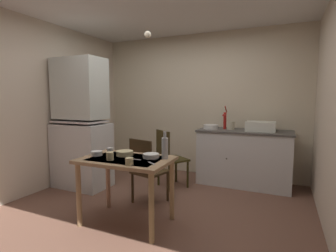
{
  "coord_description": "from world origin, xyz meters",
  "views": [
    {
      "loc": [
        1.46,
        -2.75,
        1.41
      ],
      "look_at": [
        0.13,
        0.18,
        1.06
      ],
      "focal_mm": 27.46,
      "sensor_mm": 36.0,
      "label": 1
    }
  ],
  "objects": [
    {
      "name": "mug_dark",
      "position": [
        0.06,
        -0.62,
        0.78
      ],
      "size": [
        0.08,
        0.08,
        0.07
      ],
      "primitive_type": "cylinder",
      "color": "beige",
      "rests_on": "dining_table"
    },
    {
      "name": "sauce_dish",
      "position": [
        0.12,
        -0.27,
        0.77
      ],
      "size": [
        0.18,
        0.18,
        0.05
      ],
      "primitive_type": "cylinder",
      "color": "white",
      "rests_on": "dining_table"
    },
    {
      "name": "serving_bowl_wide",
      "position": [
        -0.52,
        -0.42,
        0.77
      ],
      "size": [
        0.13,
        0.13,
        0.05
      ],
      "primitive_type": "cylinder",
      "color": "white",
      "rests_on": "dining_table"
    },
    {
      "name": "pendant_bulb",
      "position": [
        -0.02,
        -0.06,
        2.14
      ],
      "size": [
        0.08,
        0.08,
        0.08
      ],
      "primitive_type": "sphere",
      "color": "#F9EFCC"
    },
    {
      "name": "glass_bottle",
      "position": [
        0.28,
        -0.23,
        0.87
      ],
      "size": [
        0.07,
        0.07,
        0.3
      ],
      "color": "#B7BCC1",
      "rests_on": "dining_table"
    },
    {
      "name": "mixing_bowl_counter",
      "position": [
        0.34,
        1.45,
        0.93
      ],
      "size": [
        0.24,
        0.24,
        0.07
      ],
      "primitive_type": "cylinder",
      "color": "white",
      "rests_on": "counter_cabinet"
    },
    {
      "name": "chair_by_counter",
      "position": [
        -0.16,
        0.87,
        0.49
      ],
      "size": [
        0.56,
        0.56,
        0.92
      ],
      "color": "#312B0F",
      "rests_on": "ground"
    },
    {
      "name": "soup_bowl_small",
      "position": [
        -0.21,
        -0.29,
        0.78
      ],
      "size": [
        0.2,
        0.2,
        0.06
      ],
      "primitive_type": "cylinder",
      "color": "beige",
      "rests_on": "dining_table"
    },
    {
      "name": "table_knife",
      "position": [
        -0.02,
        -0.41,
        0.75
      ],
      "size": [
        0.19,
        0.02,
        0.0
      ],
      "primitive_type": "cube",
      "rotation": [
        0.0,
        0.0,
        3.1
      ],
      "color": "silver",
      "rests_on": "dining_table"
    },
    {
      "name": "wall_left",
      "position": [
        -1.94,
        0.0,
        1.28
      ],
      "size": [
        0.1,
        3.74,
        2.57
      ],
      "primitive_type": "cube",
      "color": "beige",
      "rests_on": "ground"
    },
    {
      "name": "stoneware_crock",
      "position": [
        0.66,
        1.52,
        0.96
      ],
      "size": [
        0.12,
        0.12,
        0.13
      ],
      "primitive_type": "cylinder",
      "color": "beige",
      "rests_on": "counter_cabinet"
    },
    {
      "name": "sink_basin",
      "position": [
        1.13,
        1.5,
        0.97
      ],
      "size": [
        0.44,
        0.34,
        0.15
      ],
      "color": "white",
      "rests_on": "counter_cabinet"
    },
    {
      "name": "wall_back",
      "position": [
        0.0,
        1.87,
        1.28
      ],
      "size": [
        3.89,
        0.1,
        2.57
      ],
      "primitive_type": "cube",
      "color": "beige",
      "rests_on": "ground"
    },
    {
      "name": "chair_far_side",
      "position": [
        -0.18,
        0.17,
        0.47
      ],
      "size": [
        0.49,
        0.49,
        0.88
      ],
      "color": "#382916",
      "rests_on": "ground"
    },
    {
      "name": "hand_pump",
      "position": [
        0.56,
        1.55,
        1.06
      ],
      "size": [
        0.05,
        0.27,
        0.39
      ],
      "color": "#B21E19",
      "rests_on": "counter_cabinet"
    },
    {
      "name": "hutch_cabinet",
      "position": [
        -1.45,
        0.34,
        0.95
      ],
      "size": [
        0.85,
        0.54,
        2.02
      ],
      "color": "silver",
      "rests_on": "ground"
    },
    {
      "name": "ground_plane",
      "position": [
        0.0,
        0.0,
        0.0
      ],
      "size": [
        4.79,
        4.79,
        0.0
      ],
      "primitive_type": "plane",
      "color": "brown"
    },
    {
      "name": "counter_cabinet",
      "position": [
        0.89,
        1.5,
        0.45
      ],
      "size": [
        1.47,
        0.64,
        0.9
      ],
      "color": "silver",
      "rests_on": "ground"
    },
    {
      "name": "teaspoon_near_bowl",
      "position": [
        0.25,
        -0.48,
        0.75
      ],
      "size": [
        0.12,
        0.09,
        0.0
      ],
      "primitive_type": "cube",
      "rotation": [
        0.0,
        0.0,
        2.54
      ],
      "color": "beige",
      "rests_on": "dining_table"
    },
    {
      "name": "teacup_mint",
      "position": [
        -0.47,
        -0.23,
        0.78
      ],
      "size": [
        0.07,
        0.07,
        0.06
      ],
      "primitive_type": "cylinder",
      "color": "white",
      "rests_on": "dining_table"
    },
    {
      "name": "dining_table",
      "position": [
        -0.12,
        -0.39,
        0.63
      ],
      "size": [
        1.03,
        0.7,
        0.75
      ],
      "color": "#A4815A",
      "rests_on": "ground"
    },
    {
      "name": "teacup_cream",
      "position": [
        -0.23,
        -0.54,
        0.79
      ],
      "size": [
        0.08,
        0.08,
        0.09
      ],
      "primitive_type": "cylinder",
      "color": "beige",
      "rests_on": "dining_table"
    }
  ]
}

